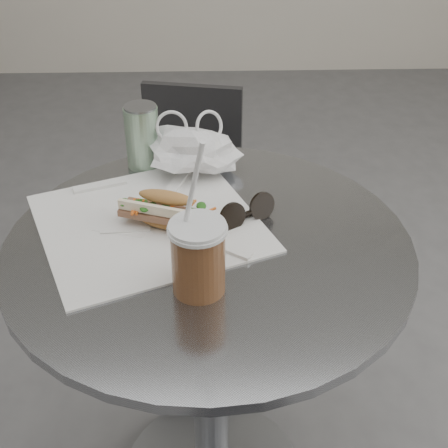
{
  "coord_description": "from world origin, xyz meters",
  "views": [
    {
      "loc": [
        0.0,
        -0.73,
        1.42
      ],
      "look_at": [
        0.03,
        0.19,
        0.79
      ],
      "focal_mm": 50.0,
      "sensor_mm": 36.0,
      "label": 1
    }
  ],
  "objects_px": {
    "cafe_table": "(210,347)",
    "banh_mi": "(167,211)",
    "iced_coffee": "(198,256)",
    "drink_can": "(142,136)",
    "chair_far": "(186,224)",
    "sunglasses": "(247,213)"
  },
  "relations": [
    {
      "from": "banh_mi",
      "to": "drink_can",
      "type": "relative_size",
      "value": 1.67
    },
    {
      "from": "cafe_table",
      "to": "iced_coffee",
      "type": "distance_m",
      "value": 0.37
    },
    {
      "from": "cafe_table",
      "to": "banh_mi",
      "type": "distance_m",
      "value": 0.33
    },
    {
      "from": "iced_coffee",
      "to": "drink_can",
      "type": "xyz_separation_m",
      "value": [
        -0.12,
        0.43,
        0.0
      ]
    },
    {
      "from": "chair_far",
      "to": "drink_can",
      "type": "relative_size",
      "value": 5.11
    },
    {
      "from": "iced_coffee",
      "to": "drink_can",
      "type": "distance_m",
      "value": 0.45
    },
    {
      "from": "banh_mi",
      "to": "sunglasses",
      "type": "distance_m",
      "value": 0.15
    },
    {
      "from": "iced_coffee",
      "to": "drink_can",
      "type": "relative_size",
      "value": 1.98
    },
    {
      "from": "banh_mi",
      "to": "drink_can",
      "type": "bearing_deg",
      "value": 123.42
    },
    {
      "from": "iced_coffee",
      "to": "banh_mi",
      "type": "bearing_deg",
      "value": 108.59
    },
    {
      "from": "cafe_table",
      "to": "sunglasses",
      "type": "xyz_separation_m",
      "value": [
        0.07,
        0.06,
        0.3
      ]
    },
    {
      "from": "chair_far",
      "to": "sunglasses",
      "type": "distance_m",
      "value": 0.75
    },
    {
      "from": "sunglasses",
      "to": "drink_can",
      "type": "bearing_deg",
      "value": 101.31
    },
    {
      "from": "sunglasses",
      "to": "banh_mi",
      "type": "bearing_deg",
      "value": 154.84
    },
    {
      "from": "chair_far",
      "to": "sunglasses",
      "type": "xyz_separation_m",
      "value": [
        0.14,
        -0.6,
        0.44
      ]
    },
    {
      "from": "iced_coffee",
      "to": "drink_can",
      "type": "bearing_deg",
      "value": 106.09
    },
    {
      "from": "banh_mi",
      "to": "sunglasses",
      "type": "bearing_deg",
      "value": 25.22
    },
    {
      "from": "iced_coffee",
      "to": "sunglasses",
      "type": "xyz_separation_m",
      "value": [
        0.09,
        0.19,
        -0.05
      ]
    },
    {
      "from": "cafe_table",
      "to": "sunglasses",
      "type": "relative_size",
      "value": 6.48
    },
    {
      "from": "iced_coffee",
      "to": "cafe_table",
      "type": "bearing_deg",
      "value": 82.88
    },
    {
      "from": "cafe_table",
      "to": "drink_can",
      "type": "xyz_separation_m",
      "value": [
        -0.14,
        0.3,
        0.34
      ]
    },
    {
      "from": "chair_far",
      "to": "cafe_table",
      "type": "bearing_deg",
      "value": 106.4
    }
  ]
}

